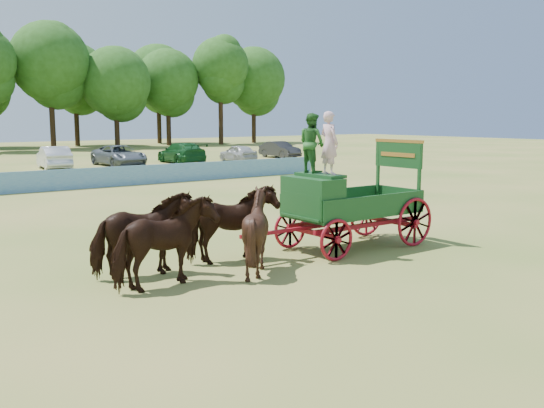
{
  "coord_description": "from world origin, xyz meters",
  "views": [
    {
      "loc": [
        -13.78,
        -12.47,
        3.66
      ],
      "look_at": [
        -4.06,
        0.62,
        1.3
      ],
      "focal_mm": 40.0,
      "sensor_mm": 36.0,
      "label": 1
    }
  ],
  "objects": [
    {
      "name": "farm_dray",
      "position": [
        -2.73,
        -0.36,
        1.68
      ],
      "size": [
        6.0,
        2.0,
        3.79
      ],
      "color": "#A4101B",
      "rests_on": "ground"
    },
    {
      "name": "horse_wheel_left",
      "position": [
        -5.67,
        -0.93,
        0.98
      ],
      "size": [
        1.95,
        1.78,
        1.96
      ],
      "primitive_type": "imported",
      "rotation": [
        0.0,
        0.0,
        1.69
      ],
      "color": "black",
      "rests_on": "ground"
    },
    {
      "name": "horse_wheel_right",
      "position": [
        -5.67,
        0.17,
        0.98
      ],
      "size": [
        2.43,
        1.33,
        1.96
      ],
      "primitive_type": "imported",
      "rotation": [
        0.0,
        0.0,
        1.45
      ],
      "color": "black",
      "rests_on": "ground"
    },
    {
      "name": "ground",
      "position": [
        0.0,
        0.0,
        0.0
      ],
      "size": [
        160.0,
        160.0,
        0.0
      ],
      "primitive_type": "plane",
      "color": "#A6894B",
      "rests_on": "ground"
    },
    {
      "name": "horse_lead_left",
      "position": [
        -8.07,
        -0.93,
        0.98
      ],
      "size": [
        2.45,
        1.4,
        1.96
      ],
      "primitive_type": "imported",
      "rotation": [
        0.0,
        0.0,
        1.73
      ],
      "color": "black",
      "rests_on": "ground"
    },
    {
      "name": "parked_cars",
      "position": [
        -2.43,
        30.29,
        0.74
      ],
      "size": [
        46.89,
        6.65,
        1.63
      ],
      "color": "silver",
      "rests_on": "ground"
    },
    {
      "name": "sponsor_banner",
      "position": [
        -1.0,
        18.0,
        0.53
      ],
      "size": [
        26.0,
        0.08,
        1.05
      ],
      "primitive_type": "cube",
      "color": "#1E63A5",
      "rests_on": "ground"
    },
    {
      "name": "horse_lead_right",
      "position": [
        -8.07,
        0.17,
        0.98
      ],
      "size": [
        2.39,
        1.22,
        1.96
      ],
      "primitive_type": "imported",
      "rotation": [
        0.0,
        0.0,
        1.5
      ],
      "color": "black",
      "rests_on": "ground"
    }
  ]
}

